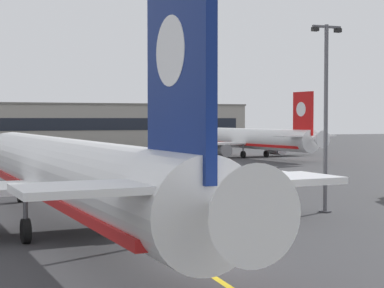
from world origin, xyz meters
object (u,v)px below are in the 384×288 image
airliner_foreground (66,174)px  safety_cone_by_nose_gear (52,194)px  airliner_background (249,139)px  apron_lamp_post (326,115)px

airliner_foreground → safety_cone_by_nose_gear: size_ratio=75.50×
airliner_foreground → airliner_background: bearing=56.5°
airliner_foreground → apron_lamp_post: 18.58m
airliner_background → apron_lamp_post: 62.71m
apron_lamp_post → safety_cone_by_nose_gear: (-16.73, 14.71, -6.53)m
airliner_foreground → safety_cone_by_nose_gear: 17.06m
apron_lamp_post → safety_cone_by_nose_gear: 23.21m
airliner_foreground → airliner_background: size_ratio=1.11×
airliner_foreground → airliner_background: (40.11, 60.62, -0.32)m
airliner_background → apron_lamp_post: size_ratio=2.89×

